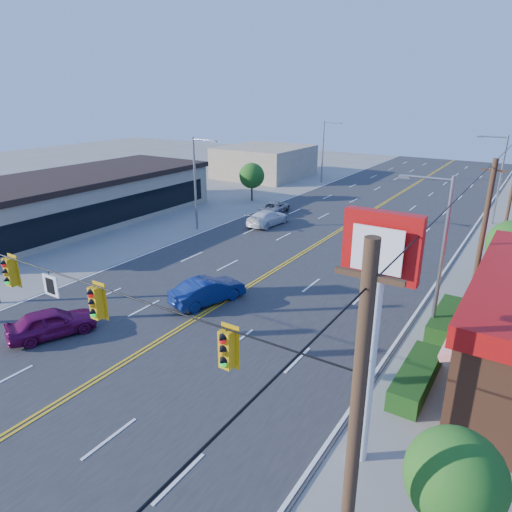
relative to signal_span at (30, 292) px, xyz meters
The scene contains 18 objects.
ground 4.89m from the signal_span, ahead, with size 160.00×160.00×0.00m, color gray.
road 20.58m from the signal_span, 89.66° to the left, with size 20.00×120.00×0.06m, color #2D2D30.
signal_span is the anchor object (origin of this frame).
kfc_pylon 11.87m from the signal_span, 19.78° to the left, with size 2.20×0.36×8.50m.
strip_mall 28.46m from the signal_span, 140.56° to the left, with size 10.40×26.40×4.40m.
streetlight_se 17.76m from the signal_span, 52.06° to the left, with size 2.55×0.25×8.00m.
streetlight_ne 39.54m from the signal_span, 73.98° to the left, with size 2.55×0.25×8.00m.
streetlight_sw 24.46m from the signal_span, 115.88° to the left, with size 2.55×0.25×8.00m.
streetlight_nw 49.17m from the signal_span, 102.54° to the left, with size 2.55×0.25×8.00m.
utility_pole_near 21.82m from the signal_span, 55.61° to the left, with size 0.28×0.28×8.40m, color #47301E.
tree_kfc_rear 25.95m from the signal_span, 58.24° to the left, with size 2.94×2.94×4.41m.
tree_kfc_front 14.46m from the signal_span, ahead, with size 2.52×2.52×3.78m.
tree_west 36.42m from the signal_span, 110.75° to the left, with size 2.80×2.80×4.20m.
bld_west_far 52.03m from the signal_span, 112.50° to the left, with size 11.00×12.00×4.20m, color tan.
car_magenta 7.18m from the signal_span, 144.45° to the left, with size 1.68×4.19×1.43m, color #700C47.
car_blue 11.37m from the signal_span, 93.14° to the left, with size 1.56×4.47×1.47m, color navy.
car_white 27.31m from the signal_span, 103.07° to the left, with size 1.94×4.77×1.38m, color white.
car_silver 31.70m from the signal_span, 104.31° to the left, with size 1.97×4.28×1.19m, color gray.
Camera 1 is at (14.57, -8.07, 11.59)m, focal length 32.00 mm.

